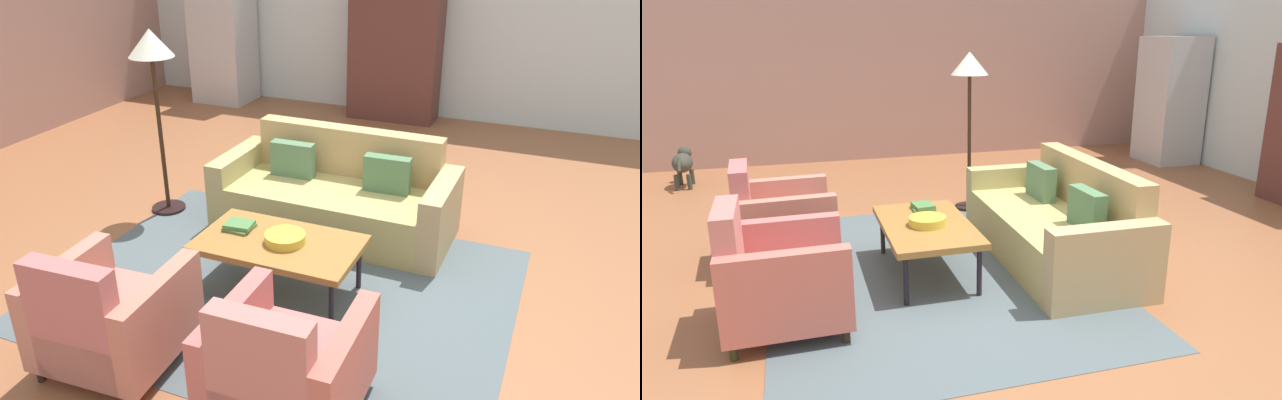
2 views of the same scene
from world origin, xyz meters
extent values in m
plane|color=#975B39|center=(0.00, 0.00, 0.00)|extent=(11.90, 11.90, 0.00)
cube|color=tan|center=(-4.96, 0.00, 1.40)|extent=(0.12, 8.78, 2.80)
cube|color=#515D62|center=(-0.36, -0.50, 0.00)|extent=(3.40, 2.60, 0.01)
cube|color=tan|center=(-0.36, 0.55, 0.21)|extent=(1.75, 0.92, 0.42)
cube|color=tan|center=(-0.36, 0.91, 0.43)|extent=(1.74, 0.20, 0.86)
cube|color=tan|center=(0.60, 0.54, 0.31)|extent=(0.19, 0.90, 0.62)
cube|color=tan|center=(-1.32, 0.56, 0.31)|extent=(0.19, 0.90, 0.62)
cube|color=#4F774E|center=(0.09, 0.64, 0.58)|extent=(0.40, 0.13, 0.32)
cube|color=#537954|center=(-0.81, 0.65, 0.58)|extent=(0.40, 0.13, 0.32)
cylinder|color=black|center=(-0.89, -0.27, 0.19)|extent=(0.04, 0.04, 0.39)
cylinder|color=black|center=(0.17, -0.27, 0.19)|extent=(0.04, 0.04, 0.39)
cylinder|color=#262525|center=(-0.89, -0.83, 0.19)|extent=(0.04, 0.04, 0.39)
cylinder|color=black|center=(0.17, -0.83, 0.19)|extent=(0.04, 0.04, 0.39)
cube|color=olive|center=(-0.36, -0.55, 0.41)|extent=(1.20, 0.70, 0.05)
cylinder|color=#322014|center=(-1.32, -1.33, 0.05)|extent=(0.05, 0.05, 0.10)
cylinder|color=#3A2714|center=(-0.64, -1.29, 0.05)|extent=(0.05, 0.05, 0.10)
cylinder|color=black|center=(-1.28, -2.01, 0.05)|extent=(0.05, 0.05, 0.10)
cylinder|color=#332920|center=(-0.60, -1.97, 0.05)|extent=(0.05, 0.05, 0.10)
cube|color=#C07366|center=(-0.96, -1.65, 0.25)|extent=(0.60, 0.83, 0.30)
cube|color=#BA6462|center=(-0.94, -1.98, 0.49)|extent=(0.57, 0.17, 0.78)
cube|color=#BB7463|center=(-1.30, -1.67, 0.38)|extent=(0.16, 0.81, 0.56)
cube|color=#C1715E|center=(-0.62, -1.63, 0.38)|extent=(0.16, 0.81, 0.56)
cylinder|color=#381E10|center=(-0.11, -1.32, 0.05)|extent=(0.05, 0.05, 0.10)
cylinder|color=black|center=(0.57, -1.31, 0.05)|extent=(0.05, 0.05, 0.10)
cylinder|color=#3C2B10|center=(-0.09, -2.00, 0.05)|extent=(0.05, 0.05, 0.10)
cylinder|color=#2C2D14|center=(0.59, -1.99, 0.05)|extent=(0.05, 0.05, 0.10)
cube|color=#B76965|center=(0.24, -1.65, 0.25)|extent=(0.57, 0.81, 0.30)
cube|color=#C26F68|center=(0.25, -1.98, 0.49)|extent=(0.56, 0.15, 0.78)
cube|color=#BF625D|center=(-0.10, -1.66, 0.38)|extent=(0.13, 0.80, 0.56)
cube|color=#C26356|center=(0.58, -1.65, 0.38)|extent=(0.13, 0.80, 0.56)
cylinder|color=gold|center=(-0.31, -0.55, 0.47)|extent=(0.30, 0.30, 0.07)
cube|color=#4D7142|center=(-0.72, -0.49, 0.45)|extent=(0.21, 0.20, 0.02)
cube|color=#4A7C42|center=(-0.72, -0.49, 0.47)|extent=(0.22, 0.18, 0.03)
cube|color=#B7BABF|center=(-3.48, 3.94, 0.93)|extent=(0.80, 0.70, 1.85)
cylinder|color=#99999E|center=(-3.43, 4.31, 1.02)|extent=(0.02, 0.02, 0.70)
cylinder|color=black|center=(-2.00, 0.32, 0.01)|extent=(0.32, 0.32, 0.03)
cylinder|color=#311E12|center=(-2.00, 0.32, 0.76)|extent=(0.04, 0.04, 1.45)
cone|color=silver|center=(-2.00, 0.32, 1.60)|extent=(0.40, 0.40, 0.24)
cylinder|color=#39392E|center=(-4.04, -2.97, 0.10)|extent=(0.06, 0.06, 0.20)
cylinder|color=#39392E|center=(-4.04, -2.83, 0.10)|extent=(0.06, 0.06, 0.20)
cylinder|color=#39392E|center=(-3.74, -2.97, 0.10)|extent=(0.06, 0.06, 0.20)
cylinder|color=#39392E|center=(-3.75, -2.82, 0.10)|extent=(0.06, 0.06, 0.20)
ellipsoid|color=#39392E|center=(-3.89, -2.90, 0.32)|extent=(0.43, 0.25, 0.24)
sphere|color=#39392E|center=(-4.18, -2.90, 0.39)|extent=(0.17, 0.17, 0.17)
cylinder|color=#39392E|center=(-3.62, -2.89, 0.36)|extent=(0.13, 0.04, 0.17)
camera|label=1|loc=(1.45, -4.09, 2.61)|focal=34.60mm
camera|label=2|loc=(3.95, -1.54, 1.94)|focal=32.31mm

